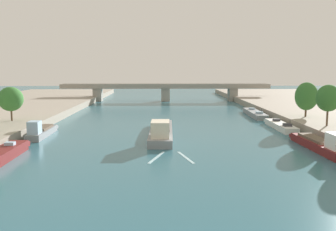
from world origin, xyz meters
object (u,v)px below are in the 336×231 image
tree_right_far (328,98)px  bridge_far (165,90)px  moored_boat_left_second (3,154)px  barge_midriver (161,131)px  moored_boat_right_midway (255,113)px  moored_boat_right_lone (280,126)px  moored_boat_right_end (321,144)px  moored_boat_left_far (41,131)px  tree_left_distant (11,99)px  tree_right_midway (306,96)px

tree_right_far → bridge_far: 66.46m
moored_boat_left_second → tree_right_far: 48.58m
barge_midriver → moored_boat_right_midway: barge_midriver is taller
moored_boat_right_lone → bridge_far: 58.18m
moored_boat_right_end → moored_boat_right_midway: moored_boat_right_end is taller
moored_boat_left_far → tree_left_distant: size_ratio=1.88×
tree_right_midway → bridge_far: bearing=117.7°
tree_right_midway → moored_boat_right_midway: bearing=115.9°
moored_boat_right_lone → moored_boat_right_midway: size_ratio=0.81×
tree_left_distant → bridge_far: size_ratio=0.09×
moored_boat_right_midway → tree_left_distant: (-48.14, -17.46, 4.92)m
moored_boat_left_second → moored_boat_right_end: 40.72m
moored_boat_left_far → tree_right_far: 46.64m
moored_boat_left_second → tree_left_distant: (-7.59, 20.94, 4.83)m
moored_boat_left_second → tree_right_far: (46.06, 14.45, 5.47)m
moored_boat_left_second → bridge_far: 78.46m
moored_boat_left_far → tree_right_far: bearing=-0.1°
barge_midriver → moored_boat_right_end: (21.44, -9.73, -0.09)m
moored_boat_right_end → tree_right_midway: (6.42, 21.19, 4.68)m
moored_boat_left_far → tree_left_distant: (-7.31, 6.41, 4.63)m
moored_boat_right_end → moored_boat_right_lone: 17.30m
moored_boat_right_lone → tree_right_midway: bearing=32.5°
barge_midriver → bridge_far: bearing=88.8°
tree_right_midway → bridge_far: 57.08m
moored_boat_right_midway → tree_right_far: tree_right_far is taller
moored_boat_right_midway → tree_right_midway: bearing=-64.1°
moored_boat_left_second → moored_boat_right_midway: 55.85m
tree_right_far → moored_boat_right_midway: bearing=103.0°
moored_boat_right_end → moored_boat_right_lone: size_ratio=1.10×
moored_boat_right_midway → tree_right_midway: (6.39, -13.17, 5.00)m
moored_boat_right_midway → tree_right_far: (5.51, -23.94, 5.56)m
moored_boat_right_midway → tree_left_distant: bearing=-160.1°
moored_boat_right_midway → tree_right_far: bearing=-77.0°
tree_right_far → moored_boat_right_end: bearing=-118.0°
tree_left_distant → tree_right_midway: size_ratio=0.91×
barge_midriver → moored_boat_right_lone: barge_midriver is taller
barge_midriver → tree_right_midway: (27.86, 11.46, 4.58)m
moored_boat_left_far → moored_boat_right_end: size_ratio=0.79×
moored_boat_left_second → tree_right_far: size_ratio=1.85×
barge_midriver → moored_boat_right_lone: (21.74, 7.56, -0.45)m
moored_boat_left_far → tree_right_midway: size_ratio=1.71×
barge_midriver → moored_boat_left_far: barge_midriver is taller
moored_boat_right_lone → bridge_far: (-20.44, 54.38, 3.16)m
moored_boat_left_far → moored_boat_left_second: bearing=-88.9°
moored_boat_left_second → moored_boat_right_lone: bearing=27.6°
tree_right_midway → moored_boat_left_second: bearing=-151.7°
tree_right_midway → moored_boat_right_end: bearing=-106.9°
moored_boat_right_lone → moored_boat_right_midway: bearing=90.9°
tree_right_far → tree_right_midway: (0.88, 10.77, -0.57)m
tree_left_distant → moored_boat_left_far: bearing=-41.2°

